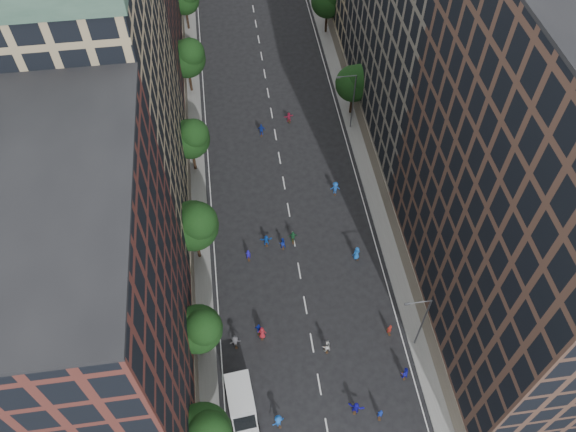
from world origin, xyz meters
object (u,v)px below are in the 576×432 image
at_px(streetlamp_near, 421,320).
at_px(streetlamp_far, 352,99).
at_px(skater_1, 380,414).
at_px(skater_2, 404,373).
at_px(cargo_van, 241,403).

distance_m(streetlamp_near, streetlamp_far, 33.00).
height_order(streetlamp_far, skater_1, streetlamp_far).
bearing_deg(streetlamp_near, skater_2, -119.25).
relative_size(streetlamp_far, skater_2, 5.10).
bearing_deg(skater_1, skater_2, -122.42).
xyz_separation_m(streetlamp_far, skater_1, (-5.19, -39.94, -4.40)).
xyz_separation_m(cargo_van, skater_1, (12.99, -2.56, -0.76)).
distance_m(streetlamp_near, cargo_van, 19.05).
relative_size(streetlamp_near, skater_2, 5.10).
distance_m(streetlamp_far, skater_1, 40.51).
bearing_deg(streetlamp_far, cargo_van, -115.93).
bearing_deg(cargo_van, streetlamp_far, 58.96).
relative_size(streetlamp_near, skater_1, 5.90).
relative_size(cargo_van, skater_2, 3.18).
xyz_separation_m(streetlamp_far, skater_2, (-1.87, -36.34, -4.28)).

